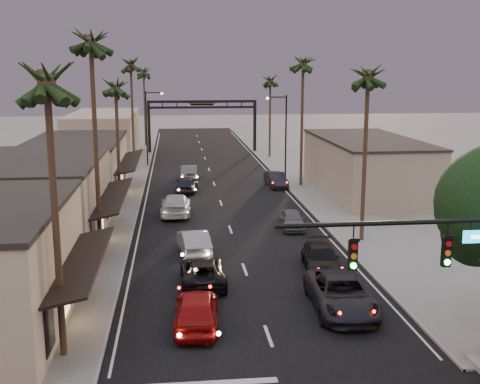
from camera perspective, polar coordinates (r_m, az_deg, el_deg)
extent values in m
plane|color=slate|center=(55.67, -2.07, -0.37)|extent=(200.00, 200.00, 0.00)
cube|color=black|center=(60.56, -2.42, 0.61)|extent=(14.00, 120.00, 0.02)
cube|color=slate|center=(67.54, -10.89, 1.60)|extent=(5.00, 92.00, 0.12)
cube|color=slate|center=(68.63, 5.13, 1.92)|extent=(5.00, 92.00, 0.12)
cube|color=gray|center=(42.25, -18.51, -1.01)|extent=(8.00, 14.00, 5.50)
cube|color=#C4B396|center=(57.76, -15.22, 2.19)|extent=(8.00, 16.00, 5.00)
cube|color=gray|center=(80.30, -12.75, 5.21)|extent=(8.00, 20.00, 6.00)
cube|color=gray|center=(57.91, 11.88, 2.37)|extent=(8.00, 18.00, 5.00)
cylinder|color=black|center=(20.34, 15.08, -2.83)|extent=(8.40, 0.16, 0.16)
cube|color=black|center=(20.10, 10.64, -5.90)|extent=(0.28, 0.22, 1.00)
cube|color=black|center=(21.24, 18.97, -5.40)|extent=(0.28, 0.22, 1.00)
sphere|color=black|center=(26.31, 21.47, -3.59)|extent=(2.80, 2.80, 2.80)
cube|color=black|center=(84.78, -8.61, 6.02)|extent=(0.40, 0.40, 7.00)
cube|color=black|center=(85.46, 1.41, 6.19)|extent=(0.40, 0.40, 7.00)
cube|color=black|center=(84.53, -3.61, 8.56)|extent=(15.20, 0.35, 0.35)
cube|color=black|center=(84.58, -3.61, 8.02)|extent=(15.20, 0.30, 0.30)
cube|color=beige|center=(84.53, -3.61, 8.29)|extent=(4.20, 0.12, 1.00)
cylinder|color=black|center=(60.76, 4.36, 4.91)|extent=(0.16, 0.16, 9.00)
cylinder|color=black|center=(60.24, 3.48, 8.97)|extent=(2.00, 0.12, 0.12)
sphere|color=#FFD899|center=(60.10, 2.62, 8.88)|extent=(0.30, 0.30, 0.30)
cylinder|color=black|center=(72.74, -8.84, 5.91)|extent=(0.16, 0.16, 9.00)
cylinder|color=black|center=(72.41, -8.15, 9.31)|extent=(2.00, 0.12, 0.12)
sphere|color=#FFD899|center=(72.39, -7.43, 9.25)|extent=(0.30, 0.30, 0.30)
cylinder|color=#38281C|center=(24.54, -17.06, -3.14)|extent=(0.28, 0.28, 11.00)
sphere|color=black|center=(23.79, -17.94, 11.22)|extent=(3.20, 3.20, 3.20)
cylinder|color=#38281C|center=(36.97, -13.48, 3.46)|extent=(0.28, 0.28, 13.00)
sphere|color=black|center=(36.68, -14.02, 14.50)|extent=(3.20, 3.20, 3.20)
cylinder|color=#38281C|center=(50.96, -11.49, 4.00)|extent=(0.28, 0.28, 10.00)
sphere|color=black|center=(50.55, -11.74, 10.30)|extent=(3.20, 3.20, 3.20)
cylinder|color=#38281C|center=(69.70, -10.14, 6.86)|extent=(0.28, 0.28, 12.00)
sphere|color=black|center=(69.49, -10.34, 12.29)|extent=(3.20, 3.20, 3.20)
cylinder|color=#38281C|center=(40.76, 11.73, 2.84)|extent=(0.28, 0.28, 11.00)
sphere|color=black|center=(40.32, 12.09, 11.44)|extent=(3.20, 3.20, 3.20)
cylinder|color=#38281C|center=(59.91, 5.88, 6.23)|extent=(0.28, 0.28, 12.00)
sphere|color=black|center=(59.66, 6.02, 12.56)|extent=(3.20, 3.20, 3.20)
cylinder|color=#38281C|center=(79.59, 2.85, 6.87)|extent=(0.28, 0.28, 10.00)
sphere|color=black|center=(79.32, 2.89, 10.90)|extent=(3.20, 3.20, 3.20)
cylinder|color=#38281C|center=(92.62, -9.02, 7.71)|extent=(0.28, 0.28, 11.00)
sphere|color=black|center=(92.43, -9.14, 11.49)|extent=(3.20, 3.20, 3.20)
imported|color=#970B0B|center=(27.83, -4.13, -11.02)|extent=(2.29, 5.04, 1.68)
imported|color=black|center=(33.04, -3.57, -7.55)|extent=(2.40, 5.12, 1.42)
imported|color=gray|center=(38.24, -4.40, -4.76)|extent=(2.18, 4.93, 1.57)
imported|color=#AEAEAE|center=(48.58, -6.09, -1.19)|extent=(2.53, 5.84, 1.68)
imported|color=black|center=(57.37, -5.11, 0.75)|extent=(2.44, 4.81, 1.57)
imported|color=#525358|center=(63.86, -4.86, 1.86)|extent=(1.81, 4.83, 1.58)
imported|color=black|center=(29.91, 9.58, -9.50)|extent=(3.04, 6.20, 1.70)
imported|color=black|center=(35.46, 7.67, -6.26)|extent=(2.56, 5.16, 1.44)
imported|color=#57585D|center=(44.32, 4.94, -2.62)|extent=(1.80, 4.08, 1.36)
imported|color=black|center=(59.88, 3.42, 1.20)|extent=(1.87, 4.65, 1.50)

